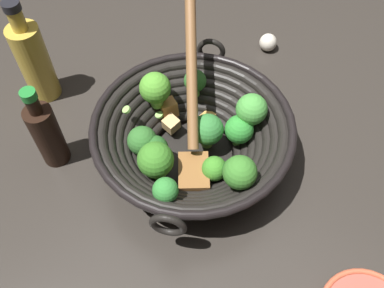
{
  "coord_description": "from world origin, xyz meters",
  "views": [
    {
      "loc": [
        -0.37,
        -0.19,
        0.62
      ],
      "look_at": [
        0.01,
        0.0,
        0.03
      ],
      "focal_mm": 38.74,
      "sensor_mm": 36.0,
      "label": 1
    }
  ],
  "objects": [
    {
      "name": "wok",
      "position": [
        -0.0,
        -0.0,
        0.07
      ],
      "size": [
        0.37,
        0.34,
        0.22
      ],
      "color": "black",
      "rests_on": "ground"
    },
    {
      "name": "garlic_bulb",
      "position": [
        0.33,
        -0.01,
        0.02
      ],
      "size": [
        0.04,
        0.04,
        0.04
      ],
      "primitive_type": "sphere",
      "color": "silver",
      "rests_on": "ground"
    },
    {
      "name": "cooking_oil_bottle",
      "position": [
        0.0,
        0.34,
        0.09
      ],
      "size": [
        0.06,
        0.06,
        0.21
      ],
      "color": "gold",
      "rests_on": "ground"
    },
    {
      "name": "ground_plane",
      "position": [
        0.0,
        0.0,
        0.0
      ],
      "size": [
        4.0,
        4.0,
        0.0
      ],
      "primitive_type": "plane",
      "color": "#332D28"
    },
    {
      "name": "soy_sauce_bottle",
      "position": [
        -0.11,
        0.22,
        0.07
      ],
      "size": [
        0.05,
        0.05,
        0.17
      ],
      "color": "black",
      "rests_on": "ground"
    }
  ]
}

